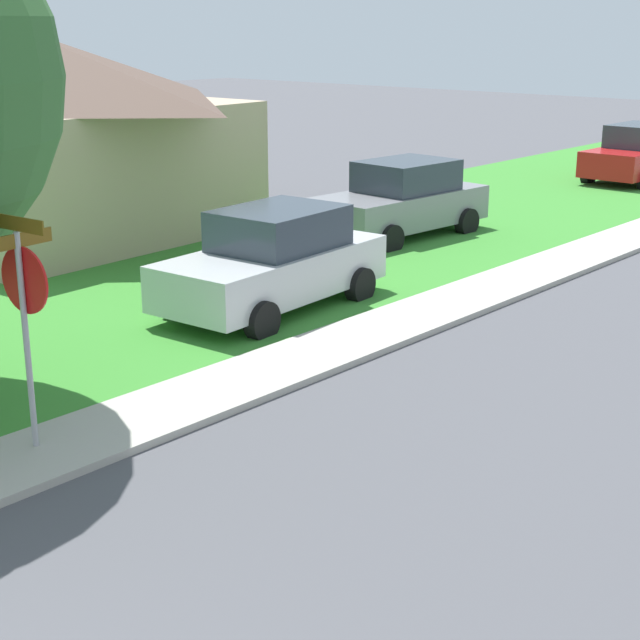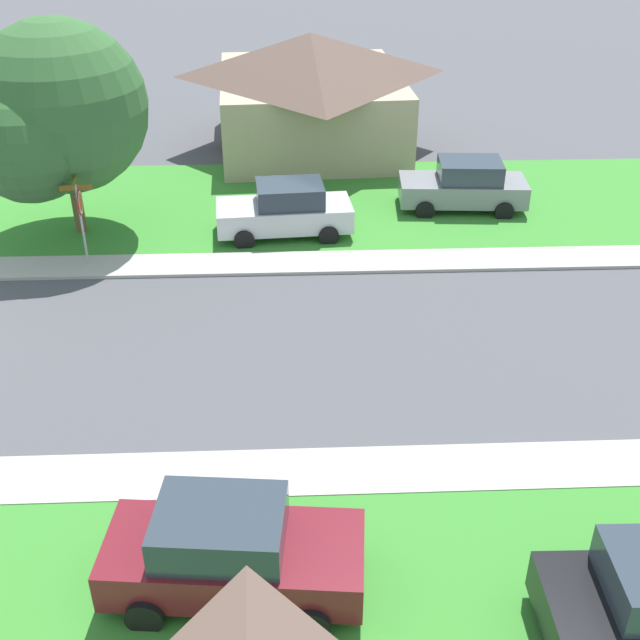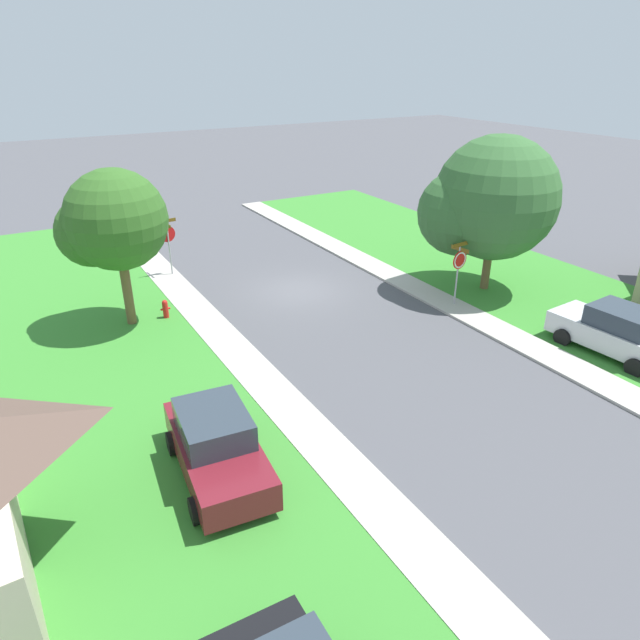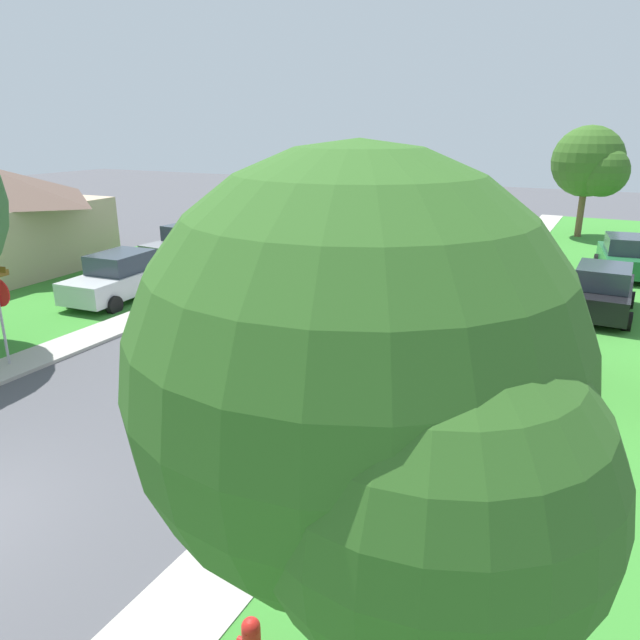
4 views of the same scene
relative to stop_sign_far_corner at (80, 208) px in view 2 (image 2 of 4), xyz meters
The scene contains 9 objects.
sidewalk_east 12.13m from the stop_sign_far_corner, 36.92° to the left, with size 1.40×56.00×0.10m, color #ADA89E.
sidewalk_west 7.43m from the stop_sign_far_corner, 88.56° to the left, with size 1.40×56.00×0.10m, color #ADA89E.
lawn_west 8.70m from the stop_sign_far_corner, 122.11° to the left, with size 8.00×56.00×0.08m, color #38842D.
stop_sign_far_corner is the anchor object (origin of this frame).
car_grey_near_corner 12.74m from the stop_sign_far_corner, 107.67° to the left, with size 2.26×4.41×1.76m.
car_maroon_across_road 13.38m from the stop_sign_far_corner, 21.91° to the left, with size 2.35×4.45×1.76m.
car_silver_far_down_street 6.35m from the stop_sign_far_corner, 108.22° to the left, with size 2.29×4.43×1.76m.
tree_sidewalk_mid 3.12m from the stop_sign_far_corner, 156.16° to the right, with size 5.61×5.22×6.75m.
house_left_setback 12.96m from the stop_sign_far_corner, 147.08° to the left, with size 9.41×8.28×4.60m.
Camera 2 is at (16.91, 10.86, 10.92)m, focal length 44.76 mm.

